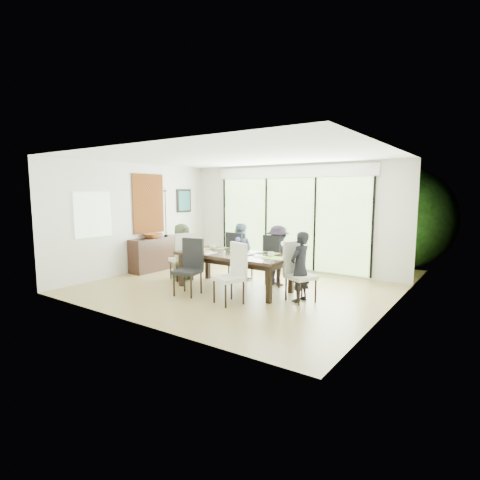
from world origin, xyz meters
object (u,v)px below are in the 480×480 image
Objects in this scene: chair_left_end at (181,256)px; person_far_left at (240,251)px; chair_far_right at (278,260)px; chair_near_left at (187,267)px; laptop at (200,250)px; bowl at (153,236)px; cup_b at (238,252)px; table_top at (234,255)px; person_right_end at (300,267)px; person_far_right at (278,255)px; chair_far_left at (240,255)px; person_left_end at (182,252)px; chair_right_end at (301,272)px; cup_a at (213,247)px; sideboard at (157,254)px; cup_c at (271,254)px; chair_near_right at (229,274)px; vase at (238,250)px.

person_far_left is at bearing 151.48° from chair_left_end.
chair_far_right is 1.00× the size of chair_near_left.
laptop is 0.75× the size of bowl.
cup_b is 2.98m from bowl.
table_top is 1.48m from person_right_end.
chair_left_end is at bearing 176.53° from cup_b.
person_far_right is at bearing 66.73° from cup_b.
chair_far_left and chair_far_right have the same top height.
bowl is at bearing 69.81° from person_left_end.
cup_b is (0.15, -0.10, 0.08)m from table_top.
chair_right_end is at bearing 0.00° from table_top.
person_far_left is at bearing -57.30° from person_left_end.
cup_a is 2.15m from sideboard.
person_far_right reaches higher than chair_far_left.
person_far_right is 1.68m from laptop.
table_top is 1.03m from chair_far_right.
chair_left_end and chair_near_left have the same top height.
person_left_end is at bearing -14.03° from bowl.
person_left_end is 2.29m from cup_c.
person_right_end is at bearing -96.16° from person_left_end.
chair_far_left and chair_near_right have the same top height.
chair_far_left is 2.11m from person_right_end.
chair_far_right is at bearing -73.44° from person_left_end.
cup_c is at bearing 17.10° from cup_b.
vase is 0.27× the size of bowl.
vase reaches higher than cup_c.
vase is at bearing -36.39° from laptop.
table_top is at bearing -82.27° from person_right_end.
person_right_end is 0.70m from cup_c.
chair_far_right is 3.33× the size of laptop.
person_far_right is at bearing 108.90° from cup_c.
chair_right_end is 0.74× the size of sideboard.
chair_left_end is 1.57m from vase.
chair_far_right is 1.00m from person_far_left.
person_left_end reaches higher than bowl.
person_right_end reaches higher than laptop.
chair_near_right is at bearing -107.19° from cup_c.
cup_a reaches higher than laptop.
person_left_end is 1.64m from cup_b.
person_far_left is 2.91× the size of bowl.
chair_far_left is 8.87× the size of cup_a.
chair_right_end is 9.17× the size of vase.
person_far_right is at bearing 8.52° from bowl.
person_left_end is 1.00× the size of person_right_end.
chair_left_end and chair_far_right have the same top height.
chair_far_right is 1.45m from cup_a.
vase is (0.55, 0.92, 0.26)m from chair_near_left.
person_left_end is 1.32m from person_far_left.
chair_far_right is (0.55, 0.85, -0.17)m from table_top.
vase is at bearing -7.59° from cup_a.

